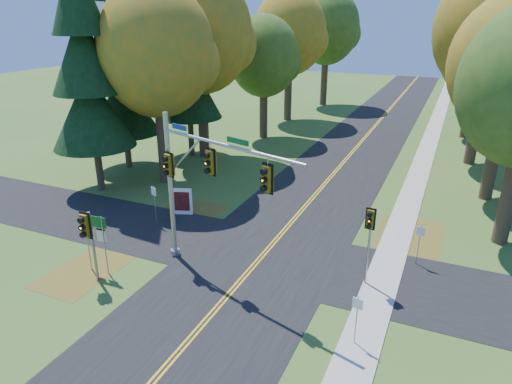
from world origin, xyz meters
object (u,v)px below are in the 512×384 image
at_px(traffic_mast, 197,177).
at_px(route_sign_cluster, 95,232).
at_px(east_signal_pole, 370,228).
at_px(info_kiosk, 182,202).

xyz_separation_m(traffic_mast, route_sign_cluster, (-4.47, -2.24, -2.73)).
bearing_deg(east_signal_pole, traffic_mast, -163.33).
bearing_deg(route_sign_cluster, traffic_mast, 24.47).
relative_size(route_sign_cluster, info_kiosk, 1.79).
height_order(route_sign_cluster, info_kiosk, route_sign_cluster).
height_order(traffic_mast, east_signal_pole, traffic_mast).
bearing_deg(traffic_mast, info_kiosk, 147.38).
height_order(east_signal_pole, route_sign_cluster, east_signal_pole).
relative_size(east_signal_pole, route_sign_cluster, 1.29).
xyz_separation_m(traffic_mast, info_kiosk, (-4.45, 5.29, -4.04)).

